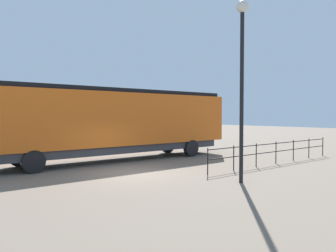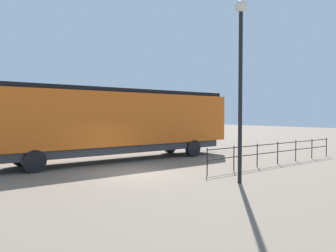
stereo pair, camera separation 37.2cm
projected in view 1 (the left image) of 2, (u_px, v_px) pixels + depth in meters
ground_plane at (132, 173)px, 15.28m from camera, size 120.00×120.00×0.00m
locomotive at (122, 121)px, 19.59m from camera, size 2.81×15.75×4.27m
lamp_post at (242, 60)px, 13.00m from camera, size 0.50×0.50×7.34m
platform_fence at (276, 149)px, 18.28m from camera, size 0.05×11.00×1.25m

